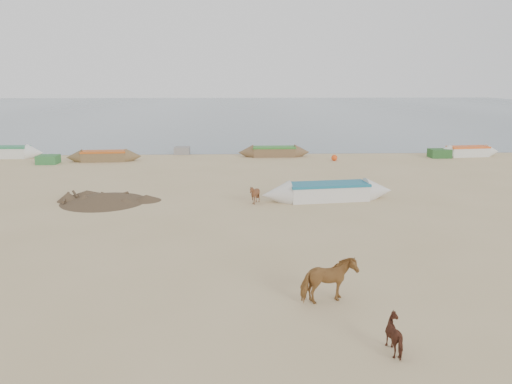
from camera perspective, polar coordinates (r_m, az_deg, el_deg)
ground at (r=18.28m, az=0.50°, el=-5.85°), size 140.00×140.00×0.00m
sea at (r=99.47m, az=-1.79°, el=9.44°), size 160.00×160.00×0.00m
cow_adult at (r=13.56m, az=8.28°, el=-9.98°), size 1.62×1.09×1.25m
calf_front at (r=23.79m, az=-0.16°, el=-0.28°), size 1.06×1.01×0.92m
calf_right at (r=11.72m, az=15.96°, el=-15.45°), size 0.96×1.01×0.78m
near_canoe at (r=24.80m, az=8.24°, el=0.05°), size 6.76×2.22×0.85m
debris_pile at (r=25.34m, az=-17.02°, el=-0.59°), size 5.36×5.36×0.44m
waterline_canoes at (r=37.94m, az=-4.58°, el=4.52°), size 55.89×3.37×0.88m
beach_clutter at (r=37.86m, az=6.10°, el=4.31°), size 47.90×5.49×0.64m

